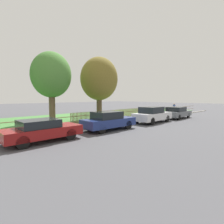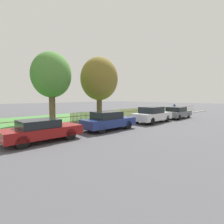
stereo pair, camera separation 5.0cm
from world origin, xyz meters
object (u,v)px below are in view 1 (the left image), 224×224
object	(u,v)px
tree_behind_motorcycle	(51,75)
covered_motorcycle	(105,118)
parked_car_black_saloon	(109,121)
parked_car_navy_estate	(152,115)
pedestrian_near_fence	(174,108)
parked_car_red_compact	(177,112)
parked_car_silver_hatchback	(42,130)
tree_mid_park	(99,79)

from	to	relation	value
tree_behind_motorcycle	covered_motorcycle	bearing A→B (deg)	-58.33
parked_car_black_saloon	parked_car_navy_estate	distance (m)	5.59
parked_car_black_saloon	covered_motorcycle	distance (m)	2.53
parked_car_black_saloon	pedestrian_near_fence	distance (m)	13.81
parked_car_black_saloon	parked_car_red_compact	world-z (taller)	parked_car_black_saloon
covered_motorcycle	pedestrian_near_fence	xyz separation A→B (m)	(12.21, -0.38, 0.29)
parked_car_silver_hatchback	covered_motorcycle	xyz separation A→B (m)	(6.44, 1.98, -0.02)
parked_car_red_compact	tree_mid_park	size ratio (longest dim) A/B	0.63
parked_car_red_compact	tree_mid_park	bearing A→B (deg)	138.94
tree_behind_motorcycle	pedestrian_near_fence	world-z (taller)	tree_behind_motorcycle
tree_mid_park	pedestrian_near_fence	bearing A→B (deg)	-20.27
tree_mid_park	pedestrian_near_fence	distance (m)	11.30
covered_motorcycle	tree_behind_motorcycle	world-z (taller)	tree_behind_motorcycle
covered_motorcycle	tree_behind_motorcycle	bearing A→B (deg)	125.92
pedestrian_near_fence	tree_mid_park	bearing A→B (deg)	16.30
tree_behind_motorcycle	pedestrian_near_fence	size ratio (longest dim) A/B	4.12
parked_car_black_saloon	covered_motorcycle	bearing A→B (deg)	56.02
covered_motorcycle	parked_car_black_saloon	bearing A→B (deg)	-122.01
parked_car_red_compact	pedestrian_near_fence	world-z (taller)	pedestrian_near_fence
covered_motorcycle	parked_car_silver_hatchback	bearing A→B (deg)	-158.64
parked_car_navy_estate	tree_mid_park	world-z (taller)	tree_mid_park
tree_behind_motorcycle	tree_mid_park	distance (m)	5.03
parked_car_silver_hatchback	parked_car_black_saloon	size ratio (longest dim) A/B	0.98
parked_car_black_saloon	covered_motorcycle	xyz separation A→B (m)	(1.50, 2.04, -0.08)
parked_car_navy_estate	tree_mid_park	bearing A→B (deg)	108.15
pedestrian_near_fence	covered_motorcycle	bearing A→B (deg)	34.78
parked_car_silver_hatchback	tree_behind_motorcycle	xyz separation A→B (m)	(3.67, 6.47, 3.82)
parked_car_silver_hatchback	parked_car_red_compact	bearing A→B (deg)	-0.46
covered_motorcycle	pedestrian_near_fence	distance (m)	12.22
pedestrian_near_fence	parked_car_black_saloon	bearing A→B (deg)	43.46
parked_car_navy_estate	tree_behind_motorcycle	xyz separation A→B (m)	(-6.86, 6.70, 3.70)
parked_car_navy_estate	parked_car_black_saloon	bearing A→B (deg)	176.92
tree_mid_park	pedestrian_near_fence	xyz separation A→B (m)	(10.09, -3.72, -3.47)
covered_motorcycle	tree_behind_motorcycle	size ratio (longest dim) A/B	0.29
parked_car_red_compact	covered_motorcycle	size ratio (longest dim) A/B	2.24
parked_car_red_compact	pedestrian_near_fence	size ratio (longest dim) A/B	2.64
parked_car_navy_estate	parked_car_red_compact	distance (m)	4.89
parked_car_red_compact	covered_motorcycle	bearing A→B (deg)	164.07
parked_car_silver_hatchback	parked_car_red_compact	world-z (taller)	parked_car_red_compact
tree_behind_motorcycle	parked_car_black_saloon	bearing A→B (deg)	-78.95
tree_behind_motorcycle	pedestrian_near_fence	bearing A→B (deg)	-18.01
parked_car_silver_hatchback	pedestrian_near_fence	world-z (taller)	pedestrian_near_fence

